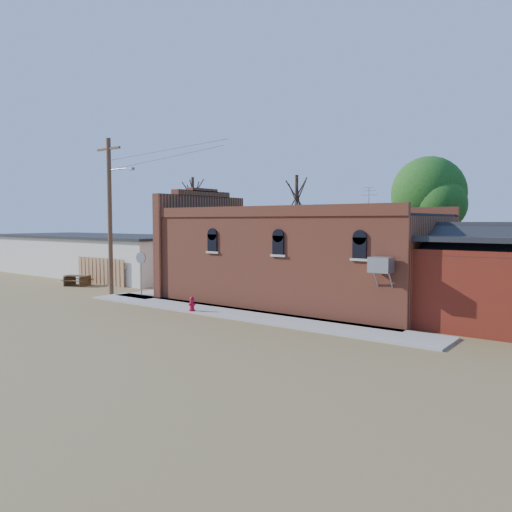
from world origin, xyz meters
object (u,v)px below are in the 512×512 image
Objects in this scene: utility_pole at (110,213)px; fire_hydrant at (192,304)px; brick_bar at (295,258)px; stop_sign at (141,262)px; picnic_table at (77,279)px; trash_barrel at (179,280)px.

utility_pole reaches higher than fire_hydrant.
stop_sign is (-7.91, -3.69, -0.36)m from brick_bar.
brick_bar is at bearing 83.54° from fire_hydrant.
picnic_table is (-13.00, 2.51, 0.04)m from fire_hydrant.
brick_bar is 9.14m from trash_barrel.
brick_bar reaches higher than stop_sign.
stop_sign is at bearing -26.59° from picnic_table.
brick_bar is 24.22× the size of fire_hydrant.
utility_pole is (-9.79, -4.29, 2.43)m from brick_bar.
trash_barrel is (-1.03, 3.98, -1.49)m from stop_sign.
utility_pole reaches higher than trash_barrel.
trash_barrel is 0.42× the size of picnic_table.
stop_sign is at bearing -75.46° from trash_barrel.
stop_sign is (1.88, 0.60, -2.79)m from utility_pole.
utility_pole is 13.29× the size of fire_hydrant.
trash_barrel is (-6.75, 5.78, 0.08)m from fire_hydrant.
fire_hydrant is at bearing -4.76° from stop_sign.
trash_barrel reaches higher than picnic_table.
trash_barrel is (0.84, 4.58, -4.28)m from utility_pole.
brick_bar is 10.96m from utility_pole.
picnic_table is at bearing -172.82° from stop_sign.
picnic_table is at bearing 166.38° from utility_pole.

